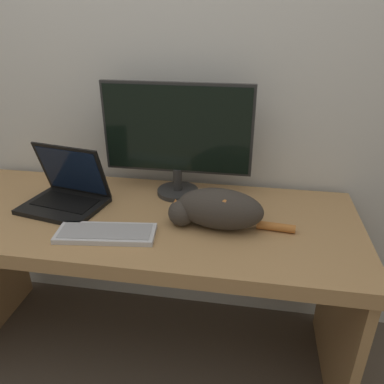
# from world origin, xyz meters

# --- Properties ---
(wall_back) EXTENTS (6.40, 0.06, 2.60)m
(wall_back) POSITION_xyz_m (0.00, 0.77, 1.30)
(wall_back) COLOR silver
(wall_back) RESTS_ON ground_plane
(desk) EXTENTS (1.78, 0.71, 0.78)m
(desk) POSITION_xyz_m (0.00, 0.35, 0.63)
(desk) COLOR #A37A4C
(desk) RESTS_ON ground_plane
(monitor) EXTENTS (0.65, 0.19, 0.50)m
(monitor) POSITION_xyz_m (0.11, 0.58, 1.06)
(monitor) COLOR #282828
(monitor) RESTS_ON desk
(laptop) EXTENTS (0.37, 0.31, 0.26)m
(laptop) POSITION_xyz_m (-0.34, 0.39, 0.83)
(laptop) COLOR black
(laptop) RESTS_ON desk
(external_keyboard) EXTENTS (0.38, 0.18, 0.02)m
(external_keyboard) POSITION_xyz_m (-0.08, 0.18, 0.79)
(external_keyboard) COLOR #BCBCC1
(external_keyboard) RESTS_ON desk
(cat) EXTENTS (0.49, 0.18, 0.16)m
(cat) POSITION_xyz_m (0.32, 0.31, 0.86)
(cat) COLOR #332D28
(cat) RESTS_ON desk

